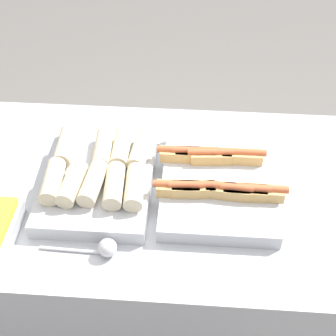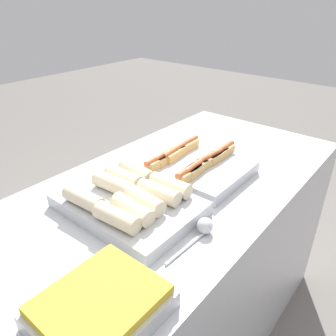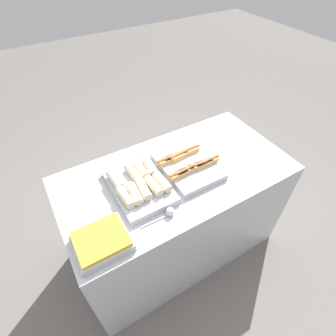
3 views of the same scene
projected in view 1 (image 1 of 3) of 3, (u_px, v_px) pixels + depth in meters
name	position (u px, v px, depth m)	size (l,w,h in m)	color
ground_plane	(183.00, 331.00, 2.12)	(12.00, 12.00, 0.00)	slate
counter	(185.00, 272.00, 1.80)	(1.61, 0.83, 0.93)	#B7BABF
tray_hotdogs	(217.00, 181.00, 1.45)	(0.40, 0.45, 0.10)	#B7BABF
tray_wraps	(100.00, 174.00, 1.47)	(0.33, 0.48, 0.11)	#B7BABF
serving_spoon_near	(104.00, 248.00, 1.28)	(0.22, 0.05, 0.05)	silver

